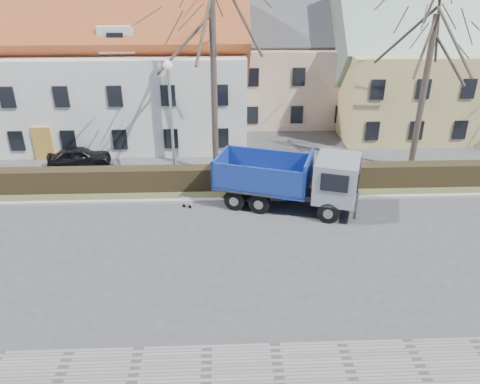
{
  "coord_description": "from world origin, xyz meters",
  "views": [
    {
      "loc": [
        -1.61,
        -17.66,
        11.33
      ],
      "look_at": [
        -0.79,
        2.33,
        1.6
      ],
      "focal_mm": 35.0,
      "sensor_mm": 36.0,
      "label": 1
    }
  ],
  "objects_px": {
    "dump_truck": "(282,179)",
    "streetlight": "(172,124)",
    "cart_frame": "(183,201)",
    "parked_car_a": "(79,157)"
  },
  "relations": [
    {
      "from": "streetlight",
      "to": "dump_truck",
      "type": "bearing_deg",
      "value": -27.82
    },
    {
      "from": "dump_truck",
      "to": "cart_frame",
      "type": "xyz_separation_m",
      "value": [
        -5.09,
        -0.03,
        -1.16
      ]
    },
    {
      "from": "parked_car_a",
      "to": "dump_truck",
      "type": "bearing_deg",
      "value": -128.33
    },
    {
      "from": "dump_truck",
      "to": "streetlight",
      "type": "relative_size",
      "value": 1.08
    },
    {
      "from": "streetlight",
      "to": "cart_frame",
      "type": "distance_m",
      "value": 4.44
    },
    {
      "from": "streetlight",
      "to": "parked_car_a",
      "type": "height_order",
      "value": "streetlight"
    },
    {
      "from": "streetlight",
      "to": "cart_frame",
      "type": "height_order",
      "value": "streetlight"
    },
    {
      "from": "cart_frame",
      "to": "parked_car_a",
      "type": "bearing_deg",
      "value": 139.72
    },
    {
      "from": "dump_truck",
      "to": "streetlight",
      "type": "distance_m",
      "value": 6.78
    },
    {
      "from": "dump_truck",
      "to": "parked_car_a",
      "type": "relative_size",
      "value": 1.99
    }
  ]
}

